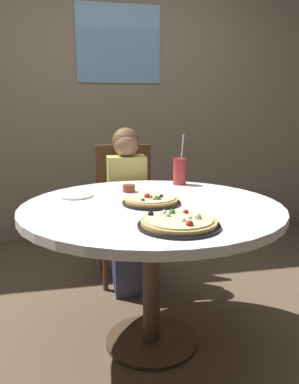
% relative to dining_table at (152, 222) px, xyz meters
% --- Properties ---
extents(ground_plane, '(8.00, 8.00, 0.00)m').
position_rel_dining_table_xyz_m(ground_plane, '(0.00, 0.00, -0.66)').
color(ground_plane, brown).
extents(wall_with_window, '(5.20, 0.14, 2.90)m').
position_rel_dining_table_xyz_m(wall_with_window, '(0.00, 1.90, 0.79)').
color(wall_with_window, gray).
rests_on(wall_with_window, ground_plane).
extents(dining_table, '(1.27, 1.27, 0.75)m').
position_rel_dining_table_xyz_m(dining_table, '(0.00, 0.00, 0.00)').
color(dining_table, silver).
rests_on(dining_table, ground_plane).
extents(chair_wooden, '(0.41, 0.41, 0.95)m').
position_rel_dining_table_xyz_m(chair_wooden, '(0.00, 0.90, -0.13)').
color(chair_wooden, brown).
rests_on(chair_wooden, ground_plane).
extents(diner_child, '(0.26, 0.42, 1.08)m').
position_rel_dining_table_xyz_m(diner_child, '(-0.00, 0.72, -0.17)').
color(diner_child, '#3F4766').
rests_on(diner_child, ground_plane).
extents(pizza_veggie, '(0.28, 0.28, 0.05)m').
position_rel_dining_table_xyz_m(pizza_veggie, '(0.00, 0.00, 0.11)').
color(pizza_veggie, black).
rests_on(pizza_veggie, dining_table).
extents(pizza_cheese, '(0.33, 0.33, 0.05)m').
position_rel_dining_table_xyz_m(pizza_cheese, '(0.03, -0.38, 0.11)').
color(pizza_cheese, black).
rests_on(pizza_cheese, dining_table).
extents(soda_cup, '(0.08, 0.08, 0.31)m').
position_rel_dining_table_xyz_m(soda_cup, '(0.28, 0.45, 0.17)').
color(soda_cup, '#B73333').
rests_on(soda_cup, dining_table).
extents(sauce_bowl, '(0.07, 0.07, 0.04)m').
position_rel_dining_table_xyz_m(sauce_bowl, '(-0.06, 0.30, 0.11)').
color(sauce_bowl, brown).
rests_on(sauce_bowl, dining_table).
extents(plate_small, '(0.18, 0.18, 0.01)m').
position_rel_dining_table_xyz_m(plate_small, '(-0.36, 0.24, 0.10)').
color(plate_small, white).
rests_on(plate_small, dining_table).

